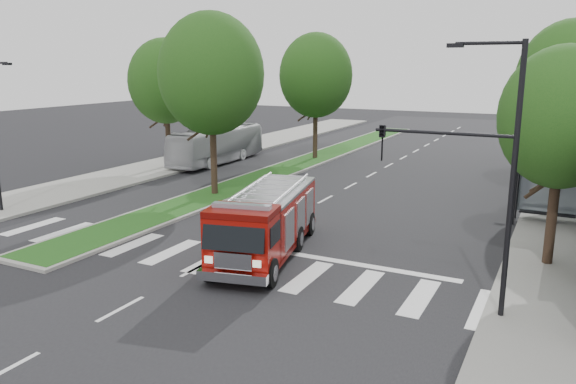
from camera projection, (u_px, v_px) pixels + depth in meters
name	position (u px, v px, depth m)	size (l,w,h in m)	color
ground	(252.00, 239.00, 24.18)	(140.00, 140.00, 0.00)	black
sidewalk_left	(146.00, 170.00, 39.24)	(5.00, 80.00, 0.15)	gray
median	(304.00, 162.00, 42.46)	(3.00, 50.00, 0.15)	gray
bus_shelter	(550.00, 182.00, 25.89)	(3.20, 1.60, 2.61)	black
tree_right_near	(563.00, 118.00, 19.63)	(4.40, 4.40, 8.05)	black
tree_right_mid	(570.00, 81.00, 29.86)	(5.60, 5.60, 9.72)	black
tree_right_far	(571.00, 86.00, 38.70)	(5.00, 5.00, 8.73)	black
tree_median_near	(211.00, 74.00, 30.52)	(5.80, 5.80, 10.16)	black
tree_median_far	(316.00, 76.00, 42.77)	(5.60, 5.60, 9.72)	black
tree_left_mid	(165.00, 81.00, 39.40)	(5.20, 5.20, 9.16)	black
streetlight_right_near	(481.00, 161.00, 15.87)	(4.08, 0.22, 8.00)	black
streetlight_right_far	(548.00, 110.00, 36.03)	(2.11, 0.20, 8.00)	black
fire_engine	(266.00, 223.00, 21.80)	(4.02, 8.30, 2.77)	#5D0805
city_bus	(217.00, 145.00, 42.44)	(2.34, 10.00, 2.79)	#AFB0B4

